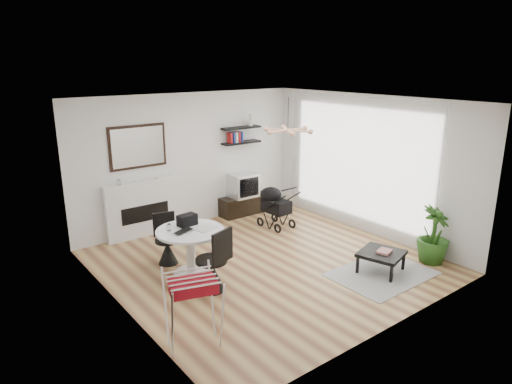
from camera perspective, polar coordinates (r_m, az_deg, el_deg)
floor at (r=7.84m, az=1.28°, el=-8.76°), size 5.00×5.00×0.00m
ceiling at (r=7.14m, az=1.42°, el=11.30°), size 5.00×5.00×0.00m
wall_back at (r=9.40m, az=-8.28°, el=3.98°), size 5.00×0.00×5.00m
wall_left at (r=6.19m, az=-17.02°, el=-2.97°), size 0.00×5.00×5.00m
wall_right at (r=9.11m, az=13.71°, el=3.30°), size 0.00×5.00×5.00m
sheer_curtain at (r=9.16m, az=12.34°, el=3.45°), size 0.04×3.60×2.60m
fireplace at (r=9.03m, az=-13.94°, el=-1.20°), size 1.50×0.17×2.16m
shelf_lower at (r=9.88m, az=-1.85°, el=6.20°), size 0.90×0.25×0.04m
shelf_upper at (r=9.83m, az=-1.86°, el=8.04°), size 0.90×0.25×0.04m
pendant_lamp at (r=7.88m, az=4.01°, el=7.69°), size 0.90×0.90×0.10m
tv_console at (r=10.15m, az=-1.53°, el=-1.61°), size 1.12×0.39×0.42m
crt_tv at (r=9.99m, az=-1.71°, el=0.90°), size 0.59×0.52×0.52m
dining_table at (r=7.26m, az=-8.17°, el=-6.65°), size 1.06×1.06×0.78m
laptop at (r=7.04m, az=-8.80°, el=-4.97°), size 0.39×0.32×0.03m
black_bag at (r=7.33m, az=-8.60°, el=-3.48°), size 0.32×0.21×0.18m
newspaper at (r=7.18m, az=-6.40°, el=-4.52°), size 0.40×0.35×0.01m
drinking_glass at (r=7.16m, az=-10.83°, el=-4.36°), size 0.06×0.06×0.11m
chair_far at (r=7.85m, az=-11.03°, el=-6.89°), size 0.43×0.44×0.85m
chair_near at (r=6.84m, az=-5.43°, el=-9.83°), size 0.51×0.53×0.99m
drying_rack at (r=5.57m, az=-7.86°, el=-14.42°), size 0.75×0.73×0.92m
stroller at (r=9.35m, az=2.34°, el=-2.02°), size 0.50×0.77×0.91m
rug at (r=7.71m, az=15.45°, el=-9.82°), size 1.60×1.16×0.01m
coffee_table at (r=7.66m, az=15.40°, el=-7.52°), size 0.80×0.80×0.33m
magazines at (r=7.64m, az=15.75°, el=-7.15°), size 0.29×0.26×0.04m
potted_plant at (r=8.23m, az=21.32°, el=-5.02°), size 0.62×0.62×0.97m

